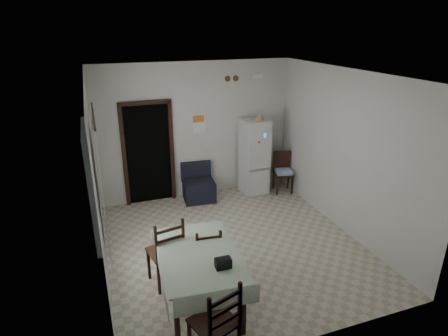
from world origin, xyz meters
name	(u,v)px	position (x,y,z in m)	size (l,w,h in m)	color
ground	(234,245)	(0.00, 0.00, 0.00)	(4.50, 4.50, 0.00)	#BCB19A
ceiling	(236,74)	(0.00, 0.00, 2.90)	(4.20, 4.50, 0.02)	white
wall_back	(196,131)	(0.00, 2.25, 1.45)	(4.20, 0.02, 2.90)	silver
wall_front	(310,238)	(0.00, -2.25, 1.45)	(4.20, 0.02, 2.90)	silver
wall_left	(97,185)	(-2.10, 0.00, 1.45)	(0.02, 4.50, 2.90)	silver
wall_right	(345,153)	(2.10, 0.00, 1.45)	(0.02, 4.50, 2.90)	silver
doorway	(147,151)	(-1.05, 2.45, 1.06)	(1.06, 0.52, 2.22)	black
window_recess	(93,184)	(-2.15, -0.20, 1.55)	(0.10, 1.20, 1.60)	silver
curtain	(101,183)	(-2.04, -0.20, 1.55)	(0.02, 1.45, 1.85)	white
curtain_rod	(93,115)	(-2.03, -0.20, 2.50)	(0.02, 0.02, 1.60)	black
calendar	(199,123)	(0.05, 2.24, 1.62)	(0.28, 0.02, 0.40)	white
calendar_image	(199,119)	(0.05, 2.23, 1.72)	(0.24, 0.01, 0.14)	orange
light_switch	(204,146)	(0.15, 2.24, 1.10)	(0.08, 0.02, 0.12)	beige
vent_left	(228,79)	(0.70, 2.23, 2.52)	(0.12, 0.12, 0.03)	#543421
vent_right	(236,78)	(0.88, 2.23, 2.52)	(0.12, 0.12, 0.03)	#543421
emergency_light	(257,76)	(1.35, 2.21, 2.55)	(0.25, 0.07, 0.09)	white
fridge	(254,157)	(1.22, 1.93, 0.84)	(0.54, 0.54, 1.67)	silver
tan_cone	(259,116)	(1.30, 1.90, 1.76)	(0.23, 0.23, 0.18)	tan
navy_seat	(199,183)	(-0.06, 1.93, 0.40)	(0.65, 0.63, 0.79)	black
corner_chair	(283,173)	(1.85, 1.70, 0.46)	(0.40, 0.40, 0.92)	black
dining_table	(199,279)	(-0.96, -1.20, 0.40)	(1.01, 1.54, 0.80)	#9FB096
black_bag	(223,263)	(-0.76, -1.59, 0.87)	(0.20, 0.12, 0.13)	black
dining_chair_far_left	(165,250)	(-1.28, -0.59, 0.55)	(0.47, 0.47, 1.09)	black
dining_chair_far_right	(207,253)	(-0.71, -0.74, 0.45)	(0.39, 0.39, 0.90)	black
dining_chair_near_head	(214,321)	(-1.05, -2.13, 0.54)	(0.46, 0.46, 1.08)	black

